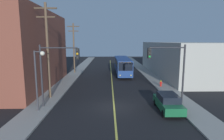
% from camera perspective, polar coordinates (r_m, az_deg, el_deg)
% --- Properties ---
extents(ground_plane, '(120.00, 120.00, 0.00)m').
position_cam_1_polar(ground_plane, '(18.59, 0.64, -11.41)').
color(ground_plane, black).
extents(sidewalk_left, '(2.50, 90.00, 0.15)m').
position_cam_1_polar(sidewalk_left, '(28.95, -14.51, -4.09)').
color(sidewalk_left, gray).
rests_on(sidewalk_left, ground).
extents(sidewalk_right, '(2.50, 90.00, 0.15)m').
position_cam_1_polar(sidewalk_right, '(29.21, 14.44, -3.97)').
color(sidewalk_right, gray).
rests_on(sidewalk_right, ground).
extents(lane_stripe_center, '(0.16, 60.00, 0.01)m').
position_cam_1_polar(lane_stripe_center, '(33.06, -0.13, -2.31)').
color(lane_stripe_center, '#D8CC4C').
rests_on(lane_stripe_center, ground).
extents(building_left_brick, '(10.00, 17.45, 10.55)m').
position_cam_1_polar(building_left_brick, '(28.92, -27.85, 5.56)').
color(building_left_brick, brown).
rests_on(building_left_brick, ground).
extents(building_right_warehouse, '(12.00, 25.30, 6.23)m').
position_cam_1_polar(building_right_warehouse, '(38.71, 21.81, 3.35)').
color(building_right_warehouse, '#B2B2A8').
rests_on(building_right_warehouse, ground).
extents(city_bus, '(2.65, 12.18, 3.20)m').
position_cam_1_polar(city_bus, '(35.99, 3.29, 1.53)').
color(city_bus, navy).
rests_on(city_bus, ground).
extents(parked_car_green, '(1.87, 4.42, 1.62)m').
position_cam_1_polar(parked_car_green, '(18.11, 16.98, -9.55)').
color(parked_car_green, '#196038').
rests_on(parked_car_green, ground).
extents(utility_pole_near, '(2.40, 0.28, 10.36)m').
position_cam_1_polar(utility_pole_near, '(21.35, -19.40, 6.77)').
color(utility_pole_near, brown).
rests_on(utility_pole_near, sidewalk_left).
extents(utility_pole_mid, '(2.40, 0.28, 9.78)m').
position_cam_1_polar(utility_pole_mid, '(37.60, -11.78, 7.36)').
color(utility_pole_mid, brown).
rests_on(utility_pole_mid, sidewalk_left).
extents(traffic_signal_left_corner, '(3.75, 0.48, 6.00)m').
position_cam_1_polar(traffic_signal_left_corner, '(18.14, -16.68, 1.73)').
color(traffic_signal_left_corner, '#2D2D33').
rests_on(traffic_signal_left_corner, sidewalk_left).
extents(traffic_signal_right_corner, '(3.75, 0.48, 6.00)m').
position_cam_1_polar(traffic_signal_right_corner, '(18.97, 17.20, 2.00)').
color(traffic_signal_right_corner, '#2D2D33').
rests_on(traffic_signal_right_corner, sidewalk_right).
extents(street_lamp_left, '(0.98, 0.40, 5.50)m').
position_cam_1_polar(street_lamp_left, '(17.64, -21.97, -0.59)').
color(street_lamp_left, '#38383D').
rests_on(street_lamp_left, sidewalk_left).
extents(fire_hydrant, '(0.44, 0.26, 0.84)m').
position_cam_1_polar(fire_hydrant, '(26.89, 14.92, -3.99)').
color(fire_hydrant, red).
rests_on(fire_hydrant, sidewalk_right).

